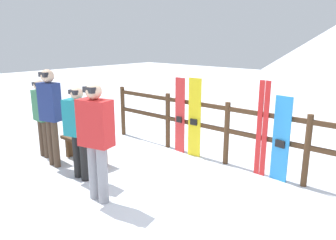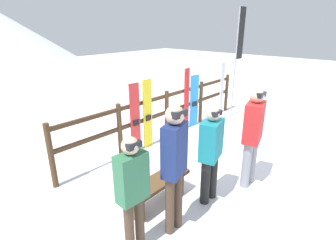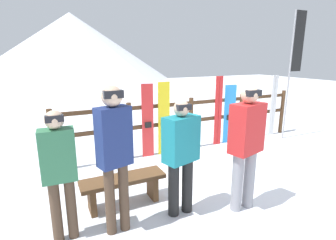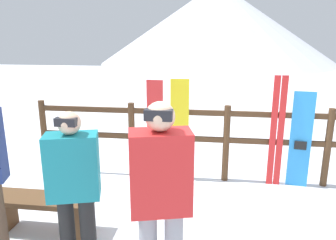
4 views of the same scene
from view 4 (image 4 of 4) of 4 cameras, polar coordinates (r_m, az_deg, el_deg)
The scene contains 9 objects.
mountain_backdrop at distance 26.81m, azimuth 8.48°, elevation 16.27°, with size 18.00×18.00×6.00m.
fence at distance 5.04m, azimuth 10.14°, elevation -2.83°, with size 5.98×0.10×1.19m.
bench at distance 4.10m, azimuth -21.01°, elevation -13.89°, with size 1.19×0.36×0.43m.
person_red at distance 2.64m, azimuth -1.31°, elevation -12.56°, with size 0.53×0.37×1.74m.
person_teal at distance 3.15m, azimuth -16.07°, elevation -10.54°, with size 0.52×0.37×1.57m.
snowboard_red at distance 5.03m, azimuth -2.26°, elevation -1.89°, with size 0.25×0.07×1.56m.
snowboard_yellow at distance 4.97m, azimuth 2.01°, elevation -1.93°, with size 0.28×0.07×1.58m.
ski_pair_red at distance 5.04m, azimuth 18.43°, elevation -2.00°, with size 0.20×0.02×1.65m.
snowboard_blue at distance 5.14m, azimuth 22.07°, elevation -3.32°, with size 0.30×0.09×1.43m.
Camera 4 is at (-0.25, -2.86, 2.21)m, focal length 35.00 mm.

